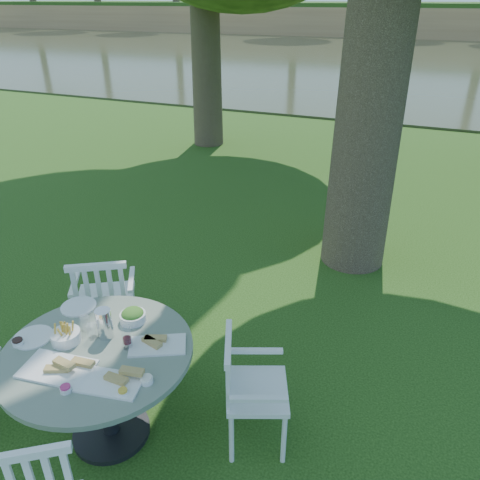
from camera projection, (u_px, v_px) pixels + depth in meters
ground at (232, 324)px, 4.65m from camera, size 140.00×140.00×0.00m
table at (101, 369)px, 3.20m from camera, size 1.28×1.28×0.80m
chair_ne at (244, 384)px, 3.21m from camera, size 0.57×0.58×0.90m
chair_nw at (103, 297)px, 4.07m from camera, size 0.65×0.64×0.97m
tableware at (94, 338)px, 3.16m from camera, size 1.19×0.89×0.22m
river at (413, 62)px, 23.50m from camera, size 100.00×28.00×0.12m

